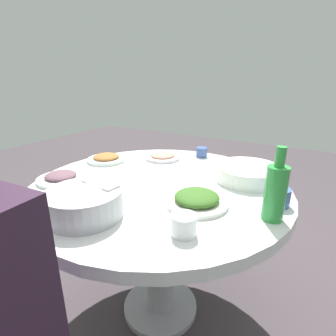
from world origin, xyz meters
name	(u,v)px	position (x,y,z in m)	size (l,w,h in m)	color
ground	(160,307)	(0.00, 0.00, 0.00)	(8.00, 8.00, 0.00)	#3D3439
round_dining_table	(159,208)	(0.00, 0.00, 0.61)	(1.14, 1.14, 0.73)	#99999E
rice_bowl	(85,203)	(-0.06, -0.37, 0.78)	(0.26, 0.26, 0.10)	#B2B5BA
soup_bowl	(248,173)	(0.33, 0.24, 0.76)	(0.33, 0.30, 0.07)	white
dish_shrimp	(163,156)	(-0.18, 0.32, 0.75)	(0.20, 0.20, 0.04)	silver
dish_stirfry	(106,158)	(-0.43, 0.12, 0.75)	(0.21, 0.21, 0.04)	silver
dish_greens	(197,199)	(0.23, -0.10, 0.75)	(0.23, 0.23, 0.05)	silver
dish_eggplant	(61,177)	(-0.41, -0.20, 0.75)	(0.21, 0.21, 0.04)	white
green_bottle	(275,191)	(0.50, -0.07, 0.83)	(0.07, 0.07, 0.25)	green
tea_cup_near	(202,152)	(0.00, 0.48, 0.76)	(0.07, 0.07, 0.06)	#3C5491
tea_cup_far	(279,197)	(0.50, 0.05, 0.77)	(0.08, 0.08, 0.07)	#3C5B9A
tea_cup_side	(184,225)	(0.28, -0.30, 0.76)	(0.08, 0.08, 0.07)	white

